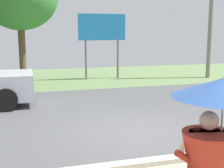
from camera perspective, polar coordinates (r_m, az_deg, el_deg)
The scene contains 4 objects.
ground_plane at distance 10.83m, azimuth -0.86°, elevation -4.19°, with size 40.00×22.00×0.20m.
monk_pedestrian at distance 3.79m, azimuth 18.09°, elevation -12.41°, with size 1.19×1.19×2.13m.
utility_pole at distance 17.93m, azimuth 18.11°, elevation 12.97°, with size 1.80×0.24×7.04m.
roadside_billboard at distance 16.61m, azimuth -1.87°, elevation 9.75°, with size 2.60×0.12×3.50m.
Camera 1 is at (-2.76, -7.19, 2.59)m, focal length 48.73 mm.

